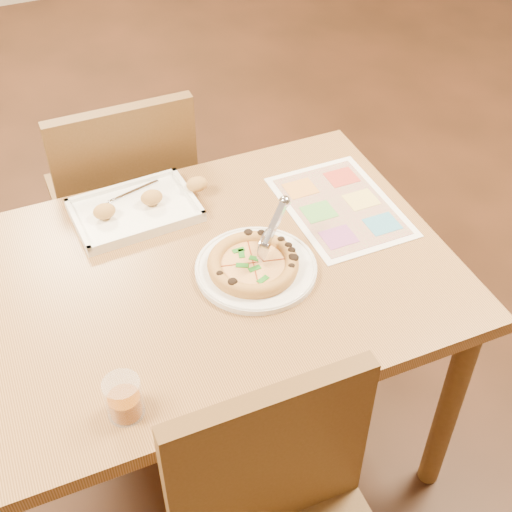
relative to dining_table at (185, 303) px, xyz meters
name	(u,v)px	position (x,y,z in m)	size (l,w,h in m)	color
room	(159,29)	(0.00, 0.00, 0.72)	(7.00, 7.00, 7.00)	#351A0E
dining_table	(185,303)	(0.00, 0.00, 0.00)	(1.30, 0.85, 0.72)	#9C6F3E
chair_far	(124,188)	(0.00, 0.60, -0.07)	(0.42, 0.42, 0.47)	brown
plate	(256,269)	(0.17, -0.05, 0.09)	(0.29, 0.29, 0.02)	white
pizza	(253,264)	(0.16, -0.05, 0.11)	(0.22, 0.22, 0.03)	gold
pizza_cutter	(271,231)	(0.22, -0.02, 0.17)	(0.13, 0.12, 0.10)	silver
appetizer_tray	(138,209)	(-0.03, 0.28, 0.10)	(0.37, 0.24, 0.06)	white
glass_tumbler	(124,400)	(-0.23, -0.32, 0.13)	(0.08, 0.08, 0.09)	#87400A
menu	(340,206)	(0.47, 0.09, 0.09)	(0.28, 0.39, 0.01)	white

